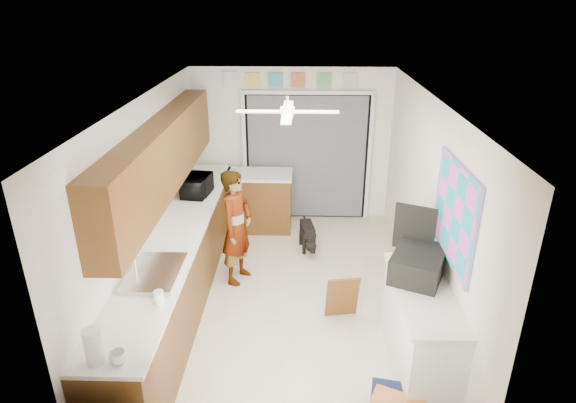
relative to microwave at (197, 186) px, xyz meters
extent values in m
plane|color=#C0B69B|center=(1.29, -1.09, -1.08)|extent=(5.00, 5.00, 0.00)
plane|color=white|center=(1.29, -1.09, 1.42)|extent=(5.00, 5.00, 0.00)
plane|color=white|center=(1.29, 1.41, 0.17)|extent=(3.20, 0.00, 3.20)
plane|color=white|center=(1.29, -3.59, 0.17)|extent=(3.20, 0.00, 3.20)
plane|color=white|center=(-0.31, -1.09, 0.17)|extent=(0.00, 5.00, 5.00)
plane|color=white|center=(2.89, -1.09, 0.17)|extent=(0.00, 5.00, 5.00)
cube|color=brown|center=(-0.01, -1.09, -0.63)|extent=(0.60, 4.80, 0.90)
cube|color=white|center=(0.00, -1.09, -0.16)|extent=(0.62, 4.80, 0.04)
cube|color=brown|center=(-0.15, -0.89, 0.72)|extent=(0.32, 4.00, 0.80)
cube|color=silver|center=(0.00, -2.09, -0.12)|extent=(0.50, 0.76, 0.06)
cylinder|color=silver|center=(-0.19, -2.09, -0.03)|extent=(0.03, 0.03, 0.22)
cube|color=brown|center=(0.79, 0.91, -0.63)|extent=(1.00, 0.60, 0.90)
cube|color=white|center=(0.79, 0.91, -0.16)|extent=(1.04, 0.64, 0.04)
cube|color=black|center=(1.54, 1.38, -0.03)|extent=(2.00, 0.06, 2.10)
cube|color=slate|center=(1.54, 1.34, -0.03)|extent=(1.90, 0.03, 2.05)
cube|color=white|center=(0.52, 1.35, -0.03)|extent=(0.06, 0.04, 2.10)
cube|color=white|center=(2.56, 1.35, -0.03)|extent=(0.06, 0.04, 2.10)
cube|color=white|center=(1.54, 1.35, 1.04)|extent=(2.10, 0.04, 0.06)
cube|color=#EECF4F|center=(0.69, 1.38, 1.22)|extent=(0.22, 0.02, 0.22)
cube|color=#4A96C5|center=(1.04, 1.38, 1.22)|extent=(0.22, 0.02, 0.22)
cube|color=#BD6446|center=(1.39, 1.38, 1.22)|extent=(0.22, 0.02, 0.22)
cube|color=#5DA36D|center=(1.79, 1.38, 1.22)|extent=(0.22, 0.02, 0.22)
cube|color=beige|center=(2.19, 1.38, 1.22)|extent=(0.22, 0.02, 0.22)
cube|color=silver|center=(0.34, 1.38, 1.22)|extent=(0.22, 0.02, 0.26)
cube|color=white|center=(2.64, -2.29, -0.63)|extent=(0.50, 1.40, 0.90)
cube|color=white|center=(2.63, -2.29, -0.16)|extent=(0.54, 1.44, 0.04)
cube|color=#F45ADC|center=(2.87, -2.09, 0.57)|extent=(0.03, 1.15, 0.95)
cube|color=white|center=(1.29, -0.89, 1.24)|extent=(1.14, 1.14, 0.24)
imported|color=black|center=(0.00, 0.00, 0.00)|extent=(0.40, 0.54, 0.28)
imported|color=white|center=(0.07, -3.34, -0.09)|extent=(0.16, 0.16, 0.10)
cylinder|color=silver|center=(0.18, -2.57, -0.07)|extent=(0.12, 0.12, 0.13)
cylinder|color=white|center=(-0.10, -3.34, 0.01)|extent=(0.14, 0.14, 0.30)
cube|color=black|center=(2.61, -2.04, -0.01)|extent=(0.68, 0.75, 0.26)
cube|color=yellow|center=(2.61, -2.04, -0.12)|extent=(0.64, 0.71, 0.02)
cube|color=black|center=(2.61, -1.75, 0.24)|extent=(0.40, 0.20, 0.50)
cube|color=black|center=(2.29, -2.86, -0.97)|extent=(0.41, 0.37, 0.22)
cube|color=brown|center=(1.94, -1.47, -0.80)|extent=(0.39, 0.20, 0.56)
imported|color=white|center=(0.63, -0.66, -0.31)|extent=(0.54, 0.65, 1.54)
cube|color=black|center=(1.55, 0.20, -0.85)|extent=(0.34, 0.61, 0.45)
camera|label=1|loc=(1.44, -6.18, 2.43)|focal=30.00mm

